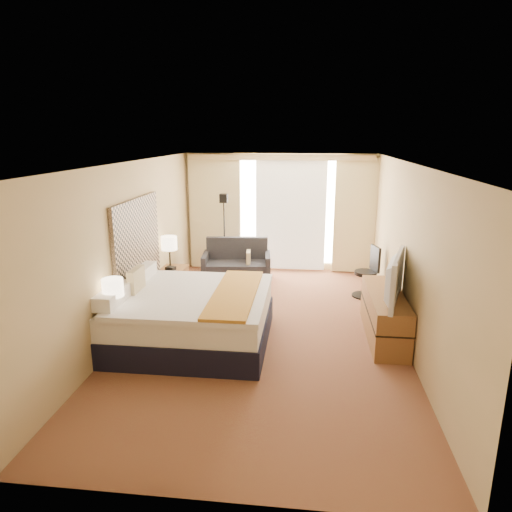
# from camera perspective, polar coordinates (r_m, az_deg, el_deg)

# --- Properties ---
(floor) EXTENTS (4.20, 7.00, 0.02)m
(floor) POSITION_cam_1_polar(r_m,az_deg,el_deg) (7.29, 1.03, -9.30)
(floor) COLOR #5B1A1D
(floor) RESTS_ON ground
(ceiling) EXTENTS (4.20, 7.00, 0.02)m
(ceiling) POSITION_cam_1_polar(r_m,az_deg,el_deg) (6.66, 1.14, 11.54)
(ceiling) COLOR white
(ceiling) RESTS_ON wall_back
(wall_back) EXTENTS (4.20, 0.02, 2.60)m
(wall_back) POSITION_cam_1_polar(r_m,az_deg,el_deg) (10.28, 2.97, 5.44)
(wall_back) COLOR #D4B281
(wall_back) RESTS_ON ground
(wall_front) EXTENTS (4.20, 0.02, 2.60)m
(wall_front) POSITION_cam_1_polar(r_m,az_deg,el_deg) (3.61, -4.43, -13.15)
(wall_front) COLOR #D4B281
(wall_front) RESTS_ON ground
(wall_left) EXTENTS (0.02, 7.00, 2.60)m
(wall_left) POSITION_cam_1_polar(r_m,az_deg,el_deg) (7.36, -15.42, 1.08)
(wall_left) COLOR #D4B281
(wall_left) RESTS_ON ground
(wall_right) EXTENTS (0.02, 7.00, 2.60)m
(wall_right) POSITION_cam_1_polar(r_m,az_deg,el_deg) (6.99, 18.48, 0.12)
(wall_right) COLOR #D4B281
(wall_right) RESTS_ON ground
(headboard) EXTENTS (0.06, 1.85, 1.50)m
(headboard) POSITION_cam_1_polar(r_m,az_deg,el_deg) (7.53, -14.57, 1.29)
(headboard) COLOR black
(headboard) RESTS_ON wall_left
(nightstand_left) EXTENTS (0.45, 0.52, 0.55)m
(nightstand_left) POSITION_cam_1_polar(r_m,az_deg,el_deg) (6.69, -16.29, -9.71)
(nightstand_left) COLOR brown
(nightstand_left) RESTS_ON floor
(nightstand_right) EXTENTS (0.45, 0.52, 0.55)m
(nightstand_right) POSITION_cam_1_polar(r_m,az_deg,el_deg) (8.88, -10.15, -3.14)
(nightstand_right) COLOR brown
(nightstand_right) RESTS_ON floor
(media_dresser) EXTENTS (0.50, 1.80, 0.70)m
(media_dresser) POSITION_cam_1_polar(r_m,az_deg,el_deg) (7.23, 15.75, -7.11)
(media_dresser) COLOR brown
(media_dresser) RESTS_ON floor
(window) EXTENTS (2.30, 0.02, 2.30)m
(window) POSITION_cam_1_polar(r_m,az_deg,el_deg) (10.24, 4.36, 5.49)
(window) COLOR white
(window) RESTS_ON wall_back
(curtains) EXTENTS (4.12, 0.19, 2.56)m
(curtains) POSITION_cam_1_polar(r_m,az_deg,el_deg) (10.15, 2.92, 5.94)
(curtains) COLOR beige
(curtains) RESTS_ON floor
(bed) EXTENTS (2.28, 2.08, 1.11)m
(bed) POSITION_cam_1_polar(r_m,az_deg,el_deg) (6.86, -8.31, -7.41)
(bed) COLOR black
(bed) RESTS_ON floor
(loveseat) EXTENTS (1.48, 0.90, 0.88)m
(loveseat) POSITION_cam_1_polar(r_m,az_deg,el_deg) (9.62, -2.40, -1.40)
(loveseat) COLOR #501716
(loveseat) RESTS_ON floor
(floor_lamp) EXTENTS (0.23, 0.23, 1.78)m
(floor_lamp) POSITION_cam_1_polar(r_m,az_deg,el_deg) (9.81, -4.01, 4.73)
(floor_lamp) COLOR black
(floor_lamp) RESTS_ON floor
(desk_chair) EXTENTS (0.48, 0.48, 0.98)m
(desk_chair) POSITION_cam_1_polar(r_m,az_deg,el_deg) (8.89, 13.85, -2.24)
(desk_chair) COLOR black
(desk_chair) RESTS_ON floor
(lamp_left) EXTENTS (0.28, 0.28, 0.60)m
(lamp_left) POSITION_cam_1_polar(r_m,az_deg,el_deg) (6.38, -17.46, -3.89)
(lamp_left) COLOR black
(lamp_left) RESTS_ON nightstand_left
(lamp_right) EXTENTS (0.29, 0.29, 0.62)m
(lamp_right) POSITION_cam_1_polar(r_m,az_deg,el_deg) (8.62, -10.80, 1.51)
(lamp_right) COLOR black
(lamp_right) RESTS_ON nightstand_right
(tissue_box) EXTENTS (0.15, 0.15, 0.12)m
(tissue_box) POSITION_cam_1_polar(r_m,az_deg,el_deg) (6.46, -16.23, -7.37)
(tissue_box) COLOR #829EC9
(tissue_box) RESTS_ON nightstand_left
(telephone) EXTENTS (0.20, 0.17, 0.07)m
(telephone) POSITION_cam_1_polar(r_m,az_deg,el_deg) (8.64, -10.63, -1.52)
(telephone) COLOR black
(telephone) RESTS_ON nightstand_right
(television) EXTENTS (0.48, 1.20, 0.69)m
(television) POSITION_cam_1_polar(r_m,az_deg,el_deg) (6.69, 16.17, -2.62)
(television) COLOR black
(television) RESTS_ON media_dresser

